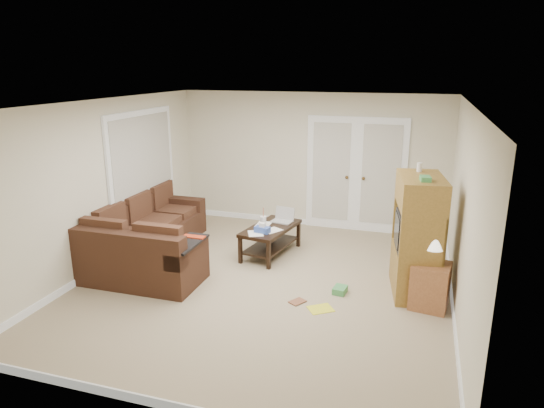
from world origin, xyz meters
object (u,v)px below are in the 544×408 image
(side_cabinet, at_px, (430,282))
(coffee_table, at_px, (271,239))
(sectional_sofa, at_px, (146,242))
(tv_armoire, at_px, (417,235))

(side_cabinet, bearing_deg, coffee_table, 164.25)
(sectional_sofa, bearing_deg, tv_armoire, 2.11)
(coffee_table, xyz_separation_m, tv_armoire, (2.23, -0.72, 0.55))
(sectional_sofa, xyz_separation_m, side_cabinet, (4.19, -0.23, 0.01))
(sectional_sofa, distance_m, side_cabinet, 4.20)
(sectional_sofa, xyz_separation_m, coffee_table, (1.75, 0.89, -0.07))
(sectional_sofa, relative_size, tv_armoire, 1.58)
(sectional_sofa, height_order, coffee_table, sectional_sofa)
(tv_armoire, bearing_deg, coffee_table, 153.55)
(coffee_table, bearing_deg, tv_armoire, -7.73)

